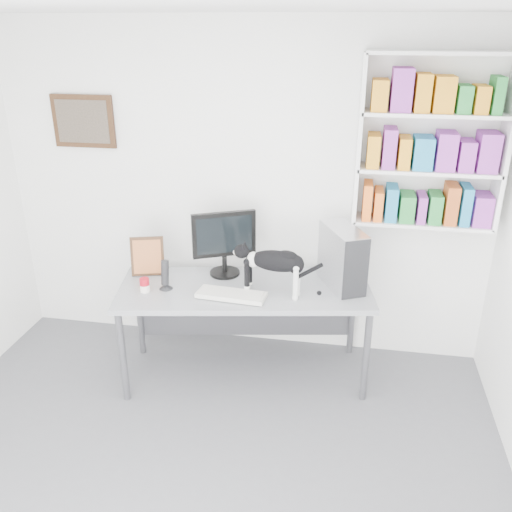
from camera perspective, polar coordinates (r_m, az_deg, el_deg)
name	(u,v)px	position (r m, az deg, el deg)	size (l,w,h in m)	color
room	(161,314)	(2.65, -9.93, -6.01)	(4.01, 4.01, 2.70)	#56575C
bookshelf	(431,142)	(4.12, 17.91, 11.32)	(1.03, 0.28, 1.24)	silver
wall_art	(83,121)	(4.71, -17.71, 13.36)	(0.52, 0.04, 0.42)	#402914
desk	(245,332)	(4.30, -1.15, -7.97)	(1.90, 0.74, 0.79)	gray
monitor	(224,243)	(4.22, -3.38, 1.37)	(0.50, 0.24, 0.53)	black
keyboard	(232,295)	(3.96, -2.59, -4.08)	(0.50, 0.19, 0.04)	beige
pc_tower	(342,257)	(4.09, 9.08, -0.14)	(0.20, 0.46, 0.46)	silver
speaker	(165,274)	(4.09, -9.55, -1.92)	(0.10, 0.10, 0.24)	black
leaning_print	(147,256)	(4.34, -11.37, 0.05)	(0.26, 0.10, 0.32)	#402914
soup_can	(145,285)	(4.11, -11.64, -3.01)	(0.07, 0.07, 0.11)	#AD0E1D
cat	(274,272)	(3.92, 1.93, -1.69)	(0.59, 0.16, 0.36)	black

